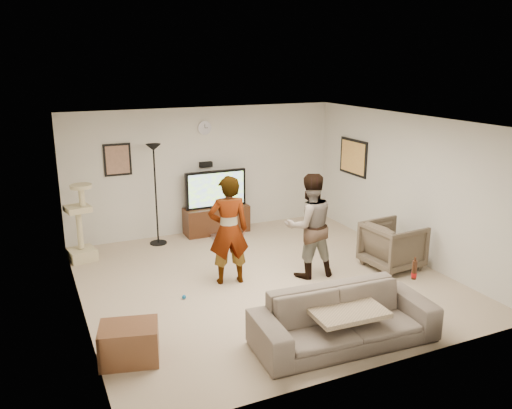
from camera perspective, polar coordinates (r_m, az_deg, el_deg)
name	(u,v)px	position (r m, az deg, el deg)	size (l,w,h in m)	color
floor	(264,280)	(8.35, 0.85, -8.29)	(5.50, 5.50, 0.02)	tan
ceiling	(264,121)	(7.68, 0.92, 9.16)	(5.50, 5.50, 0.02)	silver
wall_back	(205,170)	(10.41, -5.62, 3.76)	(5.50, 0.04, 2.50)	silver
wall_front	(374,267)	(5.69, 12.88, -6.69)	(5.50, 0.04, 2.50)	silver
wall_left	(76,227)	(7.24, -19.23, -2.35)	(0.04, 5.50, 2.50)	silver
wall_right	(407,186)	(9.40, 16.23, 1.93)	(0.04, 5.50, 2.50)	silver
wall_clock	(204,128)	(10.24, -5.69, 8.39)	(0.26, 0.26, 0.04)	white
wall_speaker	(206,164)	(10.32, -5.53, 4.41)	(0.25, 0.10, 0.10)	black
picture_back	(117,160)	(9.92, -14.99, 4.78)	(0.42, 0.03, 0.52)	#84604E
picture_right	(353,157)	(10.57, 10.64, 5.14)	(0.03, 0.78, 0.62)	#EDA655
tv_stand	(217,220)	(10.47, -4.36, -1.67)	(1.30, 0.45, 0.54)	#351B0E
console_box	(223,237)	(10.18, -3.68, -3.56)	(0.40, 0.30, 0.07)	#B9B7C6
tv	(216,189)	(10.30, -4.44, 1.72)	(1.24, 0.08, 0.74)	black
tv_screen	(217,189)	(10.26, -4.35, 1.67)	(1.14, 0.01, 0.65)	#9BEF29
floor_lamp	(156,195)	(9.80, -10.96, 1.02)	(0.32, 0.32, 1.90)	black
cat_tree	(79,222)	(9.40, -18.89, -1.88)	(0.44, 0.44, 1.37)	#C5BA91
person_left	(229,230)	(7.96, -3.04, -2.84)	(0.62, 0.41, 1.71)	#AAAAAA
person_right	(309,226)	(8.25, 5.89, -2.32)	(0.82, 0.64, 1.69)	#33548D
sofa	(344,318)	(6.57, 9.67, -12.23)	(2.26, 0.88, 0.66)	#665B53
throw_blanket	(345,310)	(6.52, 9.77, -11.32)	(0.90, 0.70, 0.06)	tan
beer_bottle	(414,270)	(6.97, 17.02, -6.89)	(0.06, 0.06, 0.25)	#3D1E0E
armchair	(393,245)	(8.97, 14.80, -4.36)	(0.83, 0.86, 0.78)	#4C4235
side_table	(129,343)	(6.36, -13.77, -14.59)	(0.66, 0.50, 0.44)	brown
toy_ball	(184,297)	(7.76, -7.93, -10.04)	(0.06, 0.06, 0.06)	#105F9C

